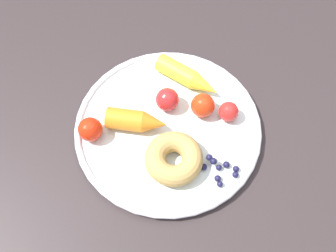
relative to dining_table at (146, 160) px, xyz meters
The scene contains 11 objects.
ground_plane 0.69m from the dining_table, ahead, with size 6.00×6.00×0.00m, color gray.
dining_table is the anchor object (origin of this frame).
plate 0.11m from the dining_table, 54.39° to the right, with size 0.33×0.33×0.02m.
carrot_orange 0.12m from the dining_table, 32.30° to the left, with size 0.04×0.10×0.04m.
carrot_yellow 0.18m from the dining_table, 26.81° to the right, with size 0.09×0.13×0.03m.
donut 0.14m from the dining_table, 124.15° to the right, with size 0.10×0.10×0.03m, color tan.
blueberry_pile 0.18m from the dining_table, 107.88° to the right, with size 0.05×0.06×0.02m.
tomato_near 0.19m from the dining_table, 66.70° to the right, with size 0.04×0.04×0.04m, color red.
tomato_mid 0.15m from the dining_table, 94.00° to the left, with size 0.04×0.04×0.04m, color red.
tomato_far 0.14m from the dining_table, 25.21° to the right, with size 0.04×0.04×0.04m, color red.
tomato_extra 0.17m from the dining_table, 55.74° to the right, with size 0.04×0.04×0.04m, color red.
Camera 1 is at (-0.27, -0.08, 1.35)m, focal length 38.89 mm.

